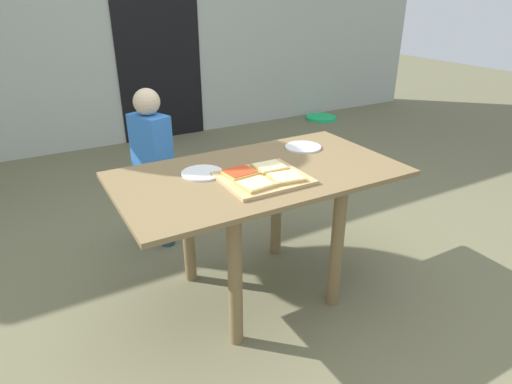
# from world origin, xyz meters

# --- Properties ---
(ground_plane) EXTENTS (16.00, 16.00, 0.00)m
(ground_plane) POSITION_xyz_m (0.00, 0.00, 0.00)
(ground_plane) COLOR #6A6649
(house_wall_back) EXTENTS (8.00, 0.20, 2.80)m
(house_wall_back) POSITION_xyz_m (0.00, 3.03, 1.40)
(house_wall_back) COLOR #ADB2A8
(house_wall_back) RESTS_ON ground
(house_door) EXTENTS (0.90, 0.02, 2.00)m
(house_door) POSITION_xyz_m (0.48, 2.93, 1.00)
(house_door) COLOR black
(house_door) RESTS_ON ground
(dining_table) EXTENTS (1.38, 0.76, 0.71)m
(dining_table) POSITION_xyz_m (0.00, 0.00, 0.59)
(dining_table) COLOR brown
(dining_table) RESTS_ON ground
(cutting_board) EXTENTS (0.39, 0.34, 0.02)m
(cutting_board) POSITION_xyz_m (-0.04, -0.10, 0.71)
(cutting_board) COLOR tan
(cutting_board) RESTS_ON dining_table
(pizza_slice_near_left) EXTENTS (0.16, 0.15, 0.02)m
(pizza_slice_near_left) POSITION_xyz_m (-0.12, -0.17, 0.73)
(pizza_slice_near_left) COLOR tan
(pizza_slice_near_left) RESTS_ON cutting_board
(pizza_slice_far_left) EXTENTS (0.16, 0.15, 0.02)m
(pizza_slice_far_left) POSITION_xyz_m (-0.12, -0.02, 0.73)
(pizza_slice_far_left) COLOR tan
(pizza_slice_far_left) RESTS_ON cutting_board
(pizza_slice_near_right) EXTENTS (0.16, 0.15, 0.02)m
(pizza_slice_near_right) POSITION_xyz_m (0.04, -0.17, 0.73)
(pizza_slice_near_right) COLOR tan
(pizza_slice_near_right) RESTS_ON cutting_board
(pizza_slice_far_right) EXTENTS (0.15, 0.14, 0.02)m
(pizza_slice_far_right) POSITION_xyz_m (0.04, -0.03, 0.73)
(pizza_slice_far_right) COLOR tan
(pizza_slice_far_right) RESTS_ON cutting_board
(plate_white_right) EXTENTS (0.20, 0.20, 0.01)m
(plate_white_right) POSITION_xyz_m (0.39, 0.18, 0.71)
(plate_white_right) COLOR white
(plate_white_right) RESTS_ON dining_table
(plate_white_left) EXTENTS (0.20, 0.20, 0.01)m
(plate_white_left) POSITION_xyz_m (-0.25, 0.11, 0.71)
(plate_white_left) COLOR white
(plate_white_left) RESTS_ON dining_table
(child_left) EXTENTS (0.22, 0.27, 1.00)m
(child_left) POSITION_xyz_m (-0.30, 0.78, 0.57)
(child_left) COLOR navy
(child_left) RESTS_ON ground
(garden_hose_coil) EXTENTS (0.38, 0.38, 0.03)m
(garden_hose_coil) POSITION_xyz_m (2.44, 2.66, 0.02)
(garden_hose_coil) COLOR #1CC46A
(garden_hose_coil) RESTS_ON ground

